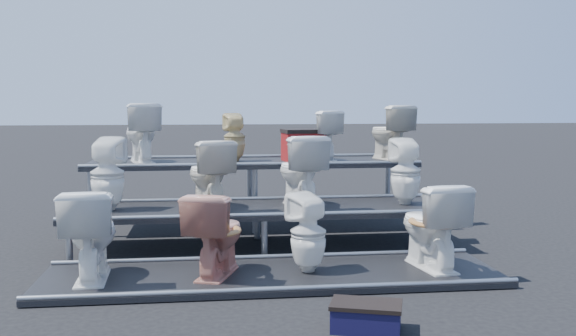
{
  "coord_description": "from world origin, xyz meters",
  "views": [
    {
      "loc": [
        -0.6,
        -7.06,
        1.63
      ],
      "look_at": [
        0.32,
        0.1,
        0.89
      ],
      "focal_mm": 40.0,
      "sensor_mm": 36.0,
      "label": 1
    }
  ],
  "objects": [
    {
      "name": "ground",
      "position": [
        0.0,
        0.0,
        0.0
      ],
      "size": [
        80.0,
        80.0,
        0.0
      ],
      "primitive_type": "plane",
      "color": "black",
      "rests_on": "ground"
    },
    {
      "name": "toilet_3",
      "position": [
        1.51,
        -1.3,
        0.47
      ],
      "size": [
        0.56,
        0.86,
        0.82
      ],
      "primitive_type": "imported",
      "rotation": [
        0.0,
        0.0,
        3.28
      ],
      "color": "white",
      "rests_on": "tier_front"
    },
    {
      "name": "toilet_0",
      "position": [
        -1.62,
        -1.3,
        0.47
      ],
      "size": [
        0.49,
        0.82,
        0.82
      ],
      "primitive_type": "imported",
      "rotation": [
        0.0,
        0.0,
        3.19
      ],
      "color": "white",
      "rests_on": "tier_front"
    },
    {
      "name": "step_stool",
      "position": [
        0.53,
        -2.71,
        0.09
      ],
      "size": [
        0.55,
        0.43,
        0.17
      ],
      "primitive_type": "cube",
      "rotation": [
        0.0,
        0.0,
        -0.33
      ],
      "color": "black",
      "rests_on": "ground"
    },
    {
      "name": "toilet_2",
      "position": [
        0.33,
        -1.3,
        0.43
      ],
      "size": [
        0.44,
        0.44,
        0.74
      ],
      "primitive_type": "imported",
      "rotation": [
        0.0,
        0.0,
        3.56
      ],
      "color": "white",
      "rests_on": "tier_front"
    },
    {
      "name": "toilet_11",
      "position": [
        1.85,
        1.3,
        1.22
      ],
      "size": [
        0.58,
        0.79,
        0.73
      ],
      "primitive_type": "imported",
      "rotation": [
        0.0,
        0.0,
        3.41
      ],
      "color": "beige",
      "rests_on": "tier_back"
    },
    {
      "name": "toilet_1",
      "position": [
        -0.51,
        -1.3,
        0.44
      ],
      "size": [
        0.66,
        0.85,
        0.77
      ],
      "primitive_type": "imported",
      "rotation": [
        0.0,
        0.0,
        2.8
      ],
      "color": "tan",
      "rests_on": "tier_front"
    },
    {
      "name": "toilet_7",
      "position": [
        1.67,
        0.0,
        0.84
      ],
      "size": [
        0.35,
        0.36,
        0.76
      ],
      "primitive_type": "imported",
      "rotation": [
        0.0,
        0.0,
        3.16
      ],
      "color": "white",
      "rests_on": "tier_mid"
    },
    {
      "name": "toilet_9",
      "position": [
        -0.22,
        1.3,
        1.17
      ],
      "size": [
        0.33,
        0.34,
        0.63
      ],
      "primitive_type": "imported",
      "rotation": [
        0.0,
        0.0,
        3.32
      ],
      "color": "#CEBB83",
      "rests_on": "tier_back"
    },
    {
      "name": "toilet_10",
      "position": [
        0.89,
        1.3,
        1.19
      ],
      "size": [
        0.6,
        0.74,
        0.66
      ],
      "primitive_type": "imported",
      "rotation": [
        0.0,
        0.0,
        3.57
      ],
      "color": "white",
      "rests_on": "tier_back"
    },
    {
      "name": "toilet_8",
      "position": [
        -1.41,
        1.3,
        1.24
      ],
      "size": [
        0.59,
        0.82,
        0.76
      ],
      "primitive_type": "imported",
      "rotation": [
        0.0,
        0.0,
        3.39
      ],
      "color": "white",
      "rests_on": "tier_back"
    },
    {
      "name": "tier_front",
      "position": [
        0.0,
        -1.3,
        0.03
      ],
      "size": [
        4.2,
        1.2,
        0.06
      ],
      "primitive_type": "cube",
      "color": "black",
      "rests_on": "ground"
    },
    {
      "name": "toilet_6",
      "position": [
        0.45,
        0.0,
        0.86
      ],
      "size": [
        0.57,
        0.85,
        0.81
      ],
      "primitive_type": "imported",
      "rotation": [
        0.0,
        0.0,
        3.3
      ],
      "color": "white",
      "rests_on": "tier_mid"
    },
    {
      "name": "toilet_4",
      "position": [
        -1.65,
        0.0,
        0.86
      ],
      "size": [
        0.43,
        0.43,
        0.8
      ],
      "primitive_type": "imported",
      "rotation": [
        0.0,
        0.0,
        2.93
      ],
      "color": "white",
      "rests_on": "tier_mid"
    },
    {
      "name": "tier_mid",
      "position": [
        0.0,
        0.0,
        0.23
      ],
      "size": [
        4.2,
        1.2,
        0.46
      ],
      "primitive_type": "cube",
      "color": "black",
      "rests_on": "ground"
    },
    {
      "name": "toilet_5",
      "position": [
        -0.57,
        0.0,
        0.84
      ],
      "size": [
        0.62,
        0.84,
        0.76
      ],
      "primitive_type": "imported",
      "rotation": [
        0.0,
        0.0,
        3.43
      ],
      "color": "beige",
      "rests_on": "tier_mid"
    },
    {
      "name": "tier_back",
      "position": [
        0.0,
        1.3,
        0.43
      ],
      "size": [
        4.2,
        1.2,
        0.86
      ],
      "primitive_type": "cube",
      "color": "black",
      "rests_on": "ground"
    },
    {
      "name": "red_crate",
      "position": [
        0.67,
        1.24,
        1.04
      ],
      "size": [
        0.55,
        0.46,
        0.37
      ],
      "primitive_type": "cube",
      "rotation": [
        0.0,
        0.0,
        0.11
      ],
      "color": "maroon",
      "rests_on": "tier_back"
    }
  ]
}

